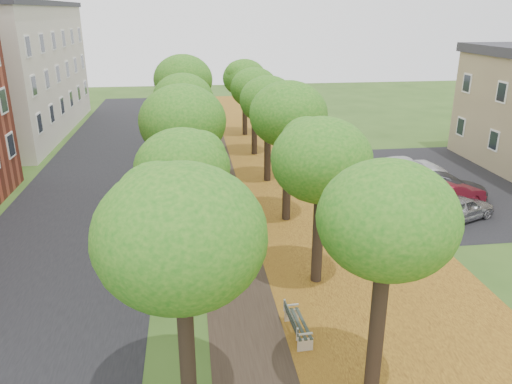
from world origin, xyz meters
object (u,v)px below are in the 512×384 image
object	(u,v)px
bench	(297,324)
car_grey	(443,185)
car_white	(407,168)
car_silver	(461,208)
car_red	(446,195)

from	to	relation	value
bench	car_grey	world-z (taller)	car_grey
bench	car_white	world-z (taller)	car_white
car_grey	car_white	world-z (taller)	car_grey
car_white	bench	bearing A→B (deg)	147.11
car_white	car_silver	bearing A→B (deg)	-178.50
car_grey	car_white	size ratio (longest dim) A/B	0.96
bench	car_silver	world-z (taller)	car_silver
car_silver	car_white	size ratio (longest dim) A/B	0.76
car_red	car_white	world-z (taller)	car_red
car_red	car_white	xyz separation A→B (m)	(0.00, 4.87, -0.06)
car_silver	car_red	xyz separation A→B (m)	(0.00, 1.48, 0.11)
car_red	car_grey	bearing A→B (deg)	-43.51
car_red	bench	bearing A→B (deg)	112.55
bench	car_white	xyz separation A→B (m)	(9.86, 14.40, 0.25)
car_silver	bench	bearing A→B (deg)	106.82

